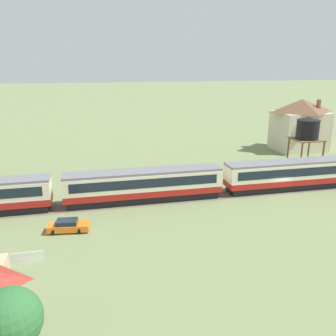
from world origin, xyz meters
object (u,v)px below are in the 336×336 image
Objects in this scene: station_house_brown_roof at (300,124)px; parked_car_orange at (68,226)px; water_tower at (308,129)px; passenger_train at (225,178)px; yard_tree_0 at (10,320)px.

parked_car_orange is at bearing -147.82° from station_house_brown_roof.
parked_car_orange is at bearing -157.05° from water_tower.
passenger_train is 20.54m from water_tower.
passenger_train is at bearing -138.97° from station_house_brown_roof.
station_house_brown_roof is 2.31× the size of parked_car_orange.
passenger_train is 8.17× the size of station_house_brown_roof.
passenger_train is 9.79× the size of water_tower.
yard_tree_0 reaches higher than passenger_train.
parked_car_orange is at bearing 83.98° from yard_tree_0.
station_house_brown_roof is at bearing 41.03° from passenger_train.
parked_car_orange is 18.60m from yard_tree_0.
station_house_brown_roof is 13.02m from water_tower.
yard_tree_0 is at bearing -89.14° from parked_car_orange.
passenger_train is 31.75m from station_house_brown_roof.
station_house_brown_roof is (23.85, 20.75, 2.95)m from passenger_train.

